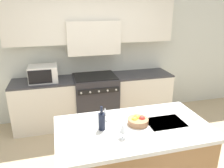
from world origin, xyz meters
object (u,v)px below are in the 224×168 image
Objects in this scene: wine_bottle at (102,121)px; wine_glass_near at (123,129)px; microwave at (43,74)px; wine_glass_far at (105,112)px; fruit_bowl at (138,121)px; range_stove at (96,99)px.

wine_bottle reaches higher than wine_glass_near.
microwave is 2.99× the size of wine_glass_far.
wine_glass_near is at bearing -77.92° from wine_glass_far.
microwave is 2.04× the size of fruit_bowl.
wine_bottle is at bearing -98.30° from range_stove.
fruit_bowl is (0.35, -0.18, -0.07)m from wine_glass_far.
fruit_bowl is (0.26, 0.24, -0.07)m from wine_glass_near.
fruit_bowl reaches higher than range_stove.
wine_bottle reaches higher than range_stove.
microwave is at bearing 112.05° from wine_glass_near.
range_stove is 2.11m from wine_glass_near.
fruit_bowl is at bearing 42.30° from wine_glass_near.
wine_bottle is 1.14× the size of fruit_bowl.
microwave reaches higher than wine_glass_near.
wine_glass_far is at bearing 66.72° from wine_bottle.
fruit_bowl is (0.17, -1.81, 0.46)m from range_stove.
range_stove is 1.87m from fruit_bowl.
range_stove is at bearing -1.15° from microwave.
wine_bottle is (-0.27, -1.82, 0.52)m from range_stove.
wine_glass_near is at bearing -137.70° from fruit_bowl.
microwave reaches higher than range_stove.
range_stove is 1.91m from wine_bottle.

